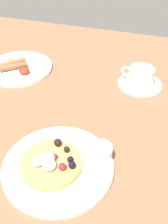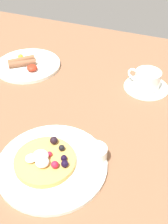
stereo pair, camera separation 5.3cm
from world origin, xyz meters
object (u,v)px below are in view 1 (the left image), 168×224
Objects in this scene: breakfast_plate at (19,68)px; coffee_saucer at (140,83)px; syrup_ramekin at (101,152)px; pancake_plate at (58,166)px; coffee_cup at (141,75)px.

coffee_saucer is at bearing 3.99° from breakfast_plate.
syrup_ramekin reaches higher than breakfast_plate.
coffee_cup is (13.36, 39.95, 2.98)cm from pancake_plate.
coffee_saucer is (4.61, 34.44, -2.29)cm from syrup_ramekin.
pancake_plate reaches higher than coffee_saucer.
breakfast_plate is 42.52cm from coffee_cup.
pancake_plate is 1.80× the size of coffee_saucer.
breakfast_plate is 1.61× the size of coffee_saucer.
breakfast_plate is at bearing -175.96° from coffee_cup.
coffee_cup is (4.46, 34.47, 0.82)cm from syrup_ramekin.
pancake_plate is 1.12× the size of breakfast_plate.
syrup_ramekin is at bearing -97.62° from coffee_saucer.
syrup_ramekin is 0.23× the size of breakfast_plate.
syrup_ramekin is 49.27cm from breakfast_plate.
coffee_cup is at bearing 4.04° from breakfast_plate.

